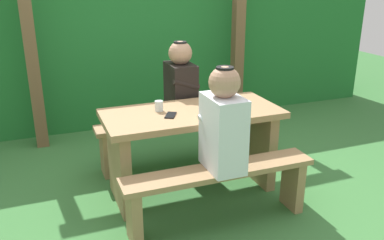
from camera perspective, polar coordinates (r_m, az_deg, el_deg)
ground_plane at (r=3.53m, az=0.00°, el=-9.54°), size 12.00×12.00×0.00m
hedge_backdrop at (r=5.29m, az=-8.85°, el=10.10°), size 6.40×1.02×1.73m
pergola_post_left at (r=4.39m, az=-21.31°, el=8.30°), size 0.12×0.12×1.91m
pergola_post_right at (r=4.93m, az=6.36°, el=10.63°), size 0.12×0.12×1.91m
picnic_table at (r=3.32m, az=0.00°, el=-2.30°), size 1.40×0.64×0.70m
bench_near at (r=2.95m, az=3.80°, el=-8.88°), size 1.40×0.24×0.44m
bench_far at (r=3.85m, az=-2.87°, el=-1.74°), size 1.40×0.24×0.44m
person_white_shirt at (r=2.77m, az=4.33°, el=-0.44°), size 0.25×0.35×0.72m
person_black_coat at (r=3.74m, az=-1.58°, el=4.97°), size 0.25×0.35×0.72m
drinking_glass at (r=3.24m, az=-4.59°, el=1.95°), size 0.07×0.07×0.08m
bottle_left at (r=3.19m, az=3.34°, el=2.72°), size 0.06×0.06×0.24m
bottle_right at (r=3.28m, az=3.40°, el=3.17°), size 0.06×0.06×0.23m
cell_phone at (r=3.13m, az=-2.97°, el=0.67°), size 0.13×0.16×0.01m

